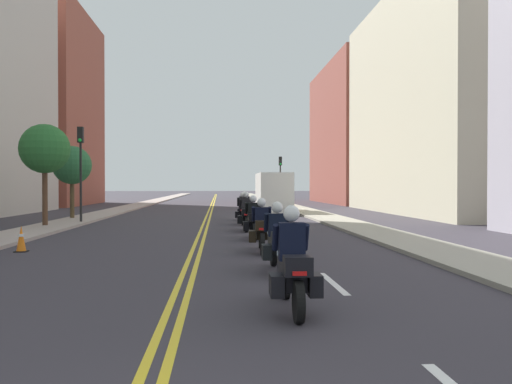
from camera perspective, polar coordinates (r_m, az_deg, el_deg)
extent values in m
plane|color=#363139|center=(50.44, -4.77, -1.49)|extent=(264.00, 264.00, 0.00)
cube|color=#A4938B|center=(51.01, -12.64, -1.42)|extent=(2.18, 144.00, 0.12)
cube|color=#9C9584|center=(50.82, 3.13, -1.41)|extent=(2.18, 144.00, 0.12)
cube|color=yellow|center=(50.44, -4.90, -1.49)|extent=(0.12, 132.00, 0.01)
cube|color=yellow|center=(50.44, -4.63, -1.49)|extent=(0.12, 132.00, 0.01)
cube|color=silver|center=(10.82, 8.29, -9.66)|extent=(0.14, 2.40, 0.01)
cube|color=silver|center=(16.67, 3.87, -5.99)|extent=(0.14, 2.40, 0.01)
cube|color=silver|center=(22.59, 1.78, -4.22)|extent=(0.14, 2.40, 0.01)
cube|color=silver|center=(28.55, 0.57, -3.19)|extent=(0.14, 2.40, 0.01)
cube|color=silver|center=(34.52, -0.22, -2.51)|extent=(0.14, 2.40, 0.01)
cube|color=silver|center=(40.51, -0.78, -2.03)|extent=(0.14, 2.40, 0.01)
cube|color=silver|center=(46.49, -1.20, -1.68)|extent=(0.14, 2.40, 0.01)
cube|color=silver|center=(52.48, -1.52, -1.40)|extent=(0.14, 2.40, 0.01)
cube|color=silver|center=(58.47, -1.77, -1.18)|extent=(0.14, 2.40, 0.01)
cube|color=beige|center=(39.63, 19.39, 8.98)|extent=(7.76, 21.61, 15.34)
cube|color=#2D3847|center=(40.96, 24.39, 3.30)|extent=(0.04, 18.15, 0.90)
cube|color=#2D3847|center=(42.20, 24.45, 14.82)|extent=(0.04, 18.15, 0.90)
cube|color=brown|center=(56.94, -21.23, 8.30)|extent=(7.32, 15.22, 19.01)
cube|color=#2D3847|center=(57.70, -24.70, 3.44)|extent=(0.04, 12.78, 0.90)
cube|color=#2D3847|center=(57.97, -24.72, 6.89)|extent=(0.04, 12.78, 0.90)
cube|color=#2D3847|center=(58.45, -24.74, 10.28)|extent=(0.04, 12.78, 0.90)
cube|color=#2D3847|center=(59.13, -24.76, 13.61)|extent=(0.04, 12.78, 0.90)
cube|color=brown|center=(60.14, 11.13, 6.06)|extent=(7.88, 19.67, 15.10)
cube|color=#2D3847|center=(61.06, 14.71, 2.41)|extent=(0.04, 16.52, 0.90)
cube|color=#2D3847|center=(61.20, 14.72, 5.01)|extent=(0.04, 16.52, 0.90)
cube|color=#2D3847|center=(61.47, 14.73, 7.58)|extent=(0.04, 16.52, 0.90)
cube|color=#2D3847|center=(61.86, 14.74, 10.13)|extent=(0.04, 16.52, 0.90)
cylinder|color=black|center=(9.26, 3.17, -9.55)|extent=(0.13, 0.61, 0.60)
cylinder|color=black|center=(7.67, 4.60, -11.71)|extent=(0.13, 0.61, 0.60)
cube|color=silver|center=(9.21, 3.17, -7.58)|extent=(0.14, 0.32, 0.04)
cube|color=black|center=(8.41, 3.82, -8.66)|extent=(0.33, 1.24, 0.40)
cube|color=black|center=(7.66, 4.52, -7.92)|extent=(0.40, 0.36, 0.28)
cube|color=red|center=(7.49, 4.72, -8.74)|extent=(0.20, 0.03, 0.06)
cube|color=black|center=(7.92, 2.23, -9.98)|extent=(0.20, 0.44, 0.32)
cube|color=black|center=(7.99, 6.29, -9.89)|extent=(0.20, 0.44, 0.32)
cube|color=#B2C1CC|center=(8.87, 3.39, -5.69)|extent=(0.36, 0.13, 0.36)
cube|color=black|center=(8.30, 3.86, -5.34)|extent=(0.40, 0.26, 0.59)
cylinder|color=black|center=(8.41, 2.11, -4.91)|extent=(0.10, 0.28, 0.45)
cylinder|color=black|center=(8.47, 5.35, -4.87)|extent=(0.10, 0.28, 0.45)
sphere|color=white|center=(8.29, 3.84, -2.33)|extent=(0.26, 0.26, 0.26)
cylinder|color=black|center=(12.89, 1.88, -6.59)|extent=(0.12, 0.63, 0.63)
cylinder|color=black|center=(11.40, 2.73, -7.54)|extent=(0.12, 0.63, 0.63)
cube|color=silver|center=(12.85, 1.88, -5.11)|extent=(0.14, 0.32, 0.04)
cube|color=black|center=(12.11, 2.28, -5.72)|extent=(0.33, 1.15, 0.40)
cube|color=black|center=(11.42, 2.68, -5.01)|extent=(0.40, 0.36, 0.28)
cube|color=red|center=(11.24, 2.80, -5.51)|extent=(0.20, 0.03, 0.06)
cube|color=black|center=(11.65, 1.16, -6.48)|extent=(0.20, 0.44, 0.32)
cube|color=black|center=(11.71, 3.91, -6.44)|extent=(0.20, 0.44, 0.32)
cube|color=#B2C1CC|center=(12.55, 2.02, -3.75)|extent=(0.36, 0.13, 0.36)
cube|color=black|center=(12.02, 2.31, -3.57)|extent=(0.40, 0.26, 0.52)
cylinder|color=black|center=(12.14, 1.10, -3.29)|extent=(0.10, 0.28, 0.45)
cylinder|color=black|center=(12.19, 3.34, -3.27)|extent=(0.10, 0.28, 0.45)
sphere|color=white|center=(12.03, 2.29, -1.66)|extent=(0.26, 0.26, 0.26)
cylinder|color=black|center=(16.40, 0.51, -4.98)|extent=(0.15, 0.65, 0.64)
cylinder|color=black|center=(14.83, 0.70, -5.59)|extent=(0.15, 0.65, 0.64)
cube|color=silver|center=(16.37, 0.51, -3.79)|extent=(0.15, 0.33, 0.04)
cube|color=black|center=(15.59, 0.60, -4.25)|extent=(0.38, 1.22, 0.40)
cube|color=black|center=(14.86, 0.69, -3.64)|extent=(0.42, 0.38, 0.28)
cube|color=red|center=(14.68, 0.72, -4.01)|extent=(0.20, 0.04, 0.06)
cube|color=black|center=(15.12, -0.40, -4.78)|extent=(0.22, 0.45, 0.32)
cube|color=black|center=(15.14, 1.73, -4.78)|extent=(0.22, 0.45, 0.32)
cube|color=#B2C1CC|center=(16.07, 0.54, -2.74)|extent=(0.37, 0.14, 0.36)
cube|color=black|center=(15.51, 0.61, -2.59)|extent=(0.41, 0.28, 0.51)
cylinder|color=black|center=(15.65, -0.29, -2.37)|extent=(0.11, 0.29, 0.45)
cylinder|color=black|center=(15.66, 1.47, -2.37)|extent=(0.11, 0.29, 0.45)
sphere|color=white|center=(15.52, 0.61, -1.12)|extent=(0.26, 0.26, 0.26)
cylinder|color=black|center=(20.00, -0.45, -3.95)|extent=(0.13, 0.64, 0.64)
cylinder|color=black|center=(18.50, -0.16, -4.33)|extent=(0.13, 0.64, 0.64)
cube|color=silver|center=(19.98, -0.45, -2.98)|extent=(0.14, 0.32, 0.04)
cube|color=black|center=(19.23, -0.31, -3.31)|extent=(0.32, 1.15, 0.40)
cube|color=black|center=(18.54, -0.18, -2.77)|extent=(0.40, 0.36, 0.28)
cube|color=red|center=(18.35, -0.14, -3.06)|extent=(0.20, 0.03, 0.06)
cube|color=black|center=(18.77, -1.08, -3.71)|extent=(0.20, 0.44, 0.32)
cube|color=black|center=(18.80, 0.63, -3.70)|extent=(0.20, 0.44, 0.32)
cube|color=#B2C1CC|center=(19.69, -0.40, -2.10)|extent=(0.36, 0.12, 0.36)
cube|color=black|center=(19.15, -0.30, -1.94)|extent=(0.40, 0.26, 0.52)
cylinder|color=black|center=(19.29, -1.04, -1.77)|extent=(0.10, 0.28, 0.45)
cylinder|color=black|center=(19.32, 0.38, -1.77)|extent=(0.10, 0.28, 0.45)
sphere|color=white|center=(19.17, -0.31, -0.74)|extent=(0.26, 0.26, 0.26)
cylinder|color=black|center=(23.54, -1.14, -3.23)|extent=(0.15, 0.66, 0.66)
cylinder|color=black|center=(21.97, -1.02, -3.51)|extent=(0.15, 0.66, 0.66)
cube|color=silver|center=(23.52, -1.14, -2.38)|extent=(0.15, 0.32, 0.04)
cube|color=black|center=(22.74, -1.08, -2.66)|extent=(0.34, 1.20, 0.40)
cube|color=black|center=(22.02, -1.02, -2.20)|extent=(0.41, 0.37, 0.28)
cube|color=red|center=(21.83, -1.01, -2.43)|extent=(0.20, 0.03, 0.06)
cube|color=black|center=(22.27, -1.76, -2.99)|extent=(0.21, 0.44, 0.32)
cube|color=black|center=(22.28, -0.32, -2.99)|extent=(0.21, 0.44, 0.32)
cube|color=#B2C1CC|center=(23.22, -1.12, -1.65)|extent=(0.36, 0.13, 0.36)
cube|color=black|center=(22.66, -1.08, -1.41)|extent=(0.41, 0.27, 0.60)
cylinder|color=black|center=(22.81, -1.69, -1.27)|extent=(0.11, 0.28, 0.45)
cylinder|color=black|center=(22.82, -0.49, -1.27)|extent=(0.11, 0.28, 0.45)
sphere|color=white|center=(22.68, -1.08, -0.29)|extent=(0.26, 0.26, 0.26)
cylinder|color=black|center=(27.15, -1.42, -2.70)|extent=(0.16, 0.67, 0.66)
cylinder|color=black|center=(25.70, -1.43, -2.89)|extent=(0.16, 0.67, 0.66)
cube|color=silver|center=(27.13, -1.42, -1.96)|extent=(0.16, 0.33, 0.04)
cube|color=black|center=(26.41, -1.42, -2.19)|extent=(0.37, 1.12, 0.40)
cube|color=black|center=(25.75, -1.43, -1.77)|extent=(0.42, 0.38, 0.28)
cube|color=red|center=(25.56, -1.43, -1.97)|extent=(0.20, 0.04, 0.06)
cube|color=black|center=(25.98, -2.04, -2.46)|extent=(0.22, 0.45, 0.32)
cube|color=black|center=(25.98, -0.81, -2.46)|extent=(0.22, 0.45, 0.32)
cube|color=#B2C1CC|center=(26.86, -1.42, -1.33)|extent=(0.37, 0.14, 0.36)
cube|color=black|center=(26.34, -1.42, -1.18)|extent=(0.41, 0.28, 0.54)
cylinder|color=black|center=(26.49, -1.94, -1.06)|extent=(0.11, 0.29, 0.45)
cylinder|color=black|center=(26.49, -0.90, -1.06)|extent=(0.11, 0.29, 0.45)
sphere|color=white|center=(26.36, -1.42, -0.29)|extent=(0.26, 0.26, 0.26)
cylinder|color=black|center=(30.85, -1.24, -2.34)|extent=(0.17, 0.61, 0.60)
cylinder|color=black|center=(29.31, -1.27, -2.51)|extent=(0.17, 0.61, 0.60)
cube|color=silver|center=(30.83, -1.24, -1.75)|extent=(0.16, 0.33, 0.04)
cube|color=black|center=(30.07, -1.26, -1.89)|extent=(0.39, 1.18, 0.40)
cube|color=black|center=(29.37, -1.27, -1.52)|extent=(0.42, 0.38, 0.28)
cube|color=red|center=(29.18, -1.27, -1.69)|extent=(0.20, 0.04, 0.06)
cube|color=black|center=(29.62, -1.81, -2.12)|extent=(0.23, 0.45, 0.32)
cube|color=black|center=(29.61, -0.72, -2.12)|extent=(0.23, 0.45, 0.32)
cube|color=#B2C1CC|center=(30.54, -1.25, -1.14)|extent=(0.37, 0.14, 0.36)
cube|color=black|center=(30.00, -1.26, -0.98)|extent=(0.41, 0.28, 0.56)
cylinder|color=black|center=(30.15, -1.71, -0.87)|extent=(0.12, 0.29, 0.45)
cylinder|color=black|center=(30.14, -0.80, -0.87)|extent=(0.12, 0.29, 0.45)
sphere|color=white|center=(30.02, -1.26, -0.17)|extent=(0.26, 0.26, 0.26)
cube|color=black|center=(17.07, -23.95, -5.86)|extent=(0.34, 0.34, 0.03)
cone|color=orange|center=(17.03, -23.95, -4.56)|extent=(0.27, 0.27, 0.74)
cylinder|color=white|center=(17.02, -23.95, -4.26)|extent=(0.18, 0.18, 0.08)
cylinder|color=black|center=(28.15, -18.34, 0.94)|extent=(0.12, 0.12, 4.15)
cube|color=black|center=(28.26, -18.36, 5.86)|extent=(0.28, 0.28, 0.80)
sphere|color=green|center=(28.10, -18.44, 5.32)|extent=(0.18, 0.18, 0.18)
cylinder|color=black|center=(48.64, 2.63, 0.69)|extent=(0.12, 0.12, 3.84)
cube|color=black|center=(48.70, 2.64, 3.35)|extent=(0.28, 0.28, 0.80)
sphere|color=green|center=(48.53, 2.66, 3.03)|extent=(0.18, 0.18, 0.18)
cylinder|color=#503423|center=(26.26, -21.77, -0.48)|extent=(0.24, 0.24, 2.84)
sphere|color=#28652D|center=(26.31, -21.79, 4.35)|extent=(2.27, 2.27, 2.27)
cylinder|color=#4C3C24|center=(31.68, -19.18, -0.73)|extent=(0.24, 0.24, 2.34)
sphere|color=#286137|center=(31.69, -19.19, 2.75)|extent=(2.17, 2.17, 2.17)
cube|color=#B8B2C6|center=(40.13, 1.46, -0.49)|extent=(2.00, 1.80, 2.20)
cube|color=silver|center=(37.14, 1.90, -0.13)|extent=(2.20, 5.20, 2.80)
cylinder|color=black|center=(39.75, 1.52, -1.44)|extent=(2.00, 0.90, 0.90)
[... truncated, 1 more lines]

